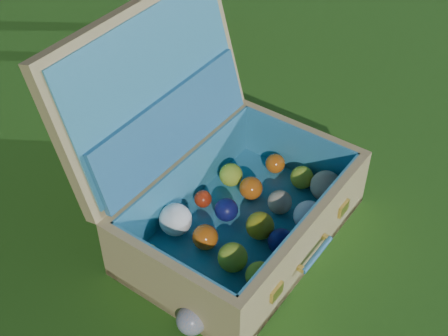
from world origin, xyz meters
TOP-DOWN VIEW (x-y plane):
  - ground at (0.00, 0.00)m, footprint 60.00×60.00m
  - stray_ball at (-0.36, -0.11)m, footprint 0.07×0.07m
  - suitcase at (-0.15, 0.12)m, footprint 0.69×0.66m

SIDE VIEW (x-z plane):
  - ground at x=0.00m, z-range 0.00..0.00m
  - stray_ball at x=-0.36m, z-range 0.00..0.07m
  - suitcase at x=-0.15m, z-range -0.11..0.41m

